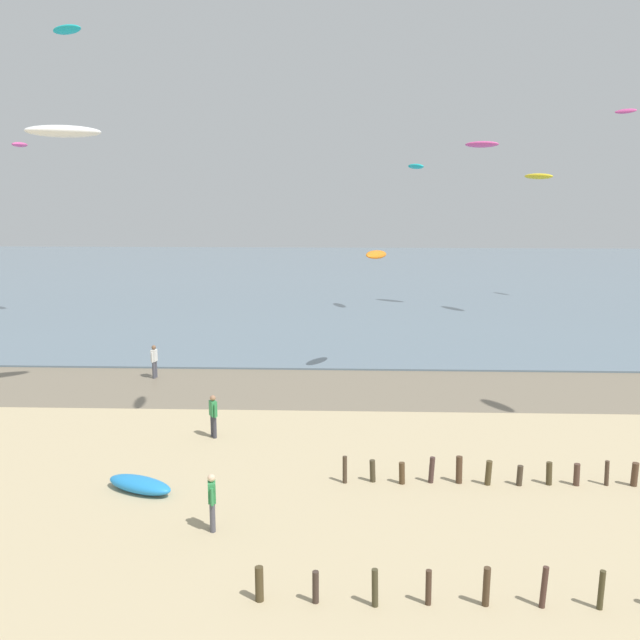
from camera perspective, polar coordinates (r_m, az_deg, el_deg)
wet_sand_strip at (r=35.02m, az=0.89°, el=-5.45°), size 120.00×6.87×0.01m
sea at (r=72.69m, az=1.55°, el=3.19°), size 160.00×70.00×0.10m
groyne_mid at (r=19.00m, az=19.36°, el=-19.55°), size 14.98×0.33×1.04m
groyne_far at (r=25.04m, az=13.55°, el=-11.66°), size 9.74×0.39×0.93m
person_nearest_camera at (r=21.45m, az=-8.55°, el=-13.94°), size 0.29×0.56×1.71m
person_mid_beach at (r=37.60m, az=-12.99°, el=-3.14°), size 0.27×0.56×1.71m
person_by_waterline at (r=28.65m, az=-8.45°, el=-7.43°), size 0.37×0.50×1.71m
grounded_kite at (r=24.59m, az=-14.08°, el=-12.53°), size 2.55×1.78×0.48m
kite_aloft_0 at (r=61.79m, az=23.05°, el=14.98°), size 1.63×1.91×0.54m
kite_aloft_1 at (r=53.03m, az=7.60°, el=11.97°), size 1.46×2.31×0.49m
kite_aloft_2 at (r=33.25m, az=-19.65°, el=13.89°), size 3.25×2.53×0.59m
kite_aloft_3 at (r=55.62m, az=12.69°, el=13.41°), size 2.68×2.15×0.61m
kite_aloft_4 at (r=36.54m, az=4.48°, el=5.19°), size 1.58×2.12×0.55m
kite_aloft_5 at (r=51.99m, az=-19.41°, el=20.87°), size 2.76×2.26×0.70m
kite_aloft_8 at (r=53.90m, az=-22.68°, el=12.69°), size 0.66×2.02×0.35m
kite_aloft_9 at (r=53.56m, az=16.92°, el=10.83°), size 2.09×2.54×0.50m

